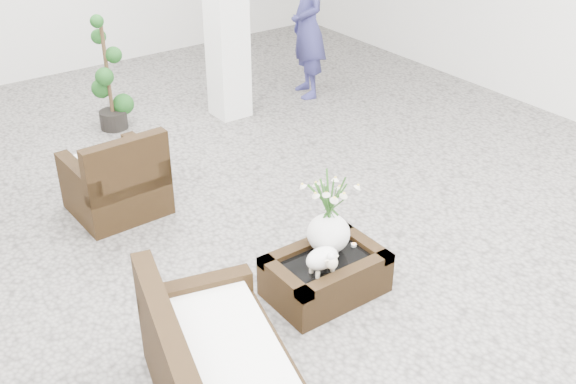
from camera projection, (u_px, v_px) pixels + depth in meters
ground at (281, 249)px, 6.02m from camera, size 11.00×11.00×0.00m
coffee_table at (325, 276)px, 5.42m from camera, size 0.90×0.60×0.31m
sheep_figurine at (322, 260)px, 5.16m from camera, size 0.28×0.23×0.21m
planter_narcissus at (329, 207)px, 5.26m from camera, size 0.44×0.44×0.80m
tealight at (354, 245)px, 5.50m from camera, size 0.04×0.04×0.03m
armchair at (114, 170)px, 6.39m from camera, size 0.82×0.79×0.85m
loveseat at (229, 373)px, 4.12m from camera, size 1.16×1.78×0.88m
topiary at (107, 74)px, 7.91m from camera, size 0.36×0.36×1.35m
shopper at (308, 25)px, 8.73m from camera, size 0.63×0.78×1.85m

